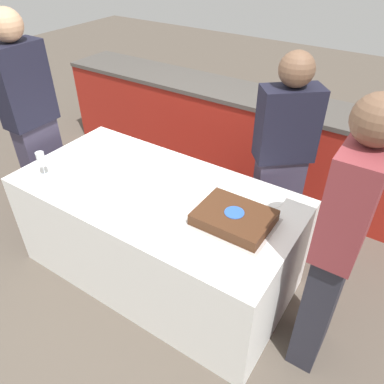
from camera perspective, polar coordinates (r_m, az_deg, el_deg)
ground_plane at (r=3.03m, az=-4.86°, el=-11.62°), size 14.00×14.00×0.00m
back_counter at (r=3.83m, az=9.24°, el=7.98°), size 4.40×0.58×0.92m
dining_table at (r=2.76m, az=-5.27°, el=-6.18°), size 1.95×0.98×0.78m
cake at (r=2.22m, az=6.40°, el=-3.92°), size 0.48×0.38×0.08m
plate_stack at (r=2.70m, az=-10.89°, el=3.13°), size 0.21×0.21×0.04m
wine_glass at (r=2.78m, az=-22.02°, el=4.58°), size 0.06×0.06×0.18m
side_plate_near_cake at (r=2.46m, az=11.29°, el=-0.94°), size 0.22×0.22×0.00m
utensil_pile at (r=2.24m, az=-9.79°, el=-4.77°), size 0.17×0.10×0.02m
person_cutting_cake at (r=2.76m, az=13.50°, el=4.63°), size 0.43×0.41×1.61m
person_seated_left at (r=3.23m, az=-23.04°, el=9.51°), size 0.23×0.39×1.78m
person_seated_right at (r=2.06m, az=21.39°, el=-7.75°), size 0.22×0.41×1.70m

